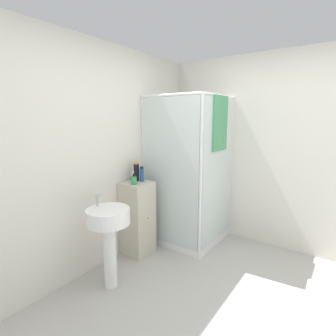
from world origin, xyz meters
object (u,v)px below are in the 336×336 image
Objects in this scene: shampoo_bottle_tall_black at (136,172)px; shampoo_bottle_blue at (142,174)px; lotion_bottle_white at (133,178)px; soap_dispenser at (134,180)px; sink at (109,228)px.

shampoo_bottle_blue is at bearing -82.56° from shampoo_bottle_tall_black.
lotion_bottle_white is at bearing 139.01° from shampoo_bottle_blue.
soap_dispenser is 0.55× the size of shampoo_bottle_tall_black.
shampoo_bottle_tall_black reaches higher than sink.
shampoo_bottle_tall_black is 1.27× the size of shampoo_bottle_blue.
shampoo_bottle_blue is (0.01, -0.08, -0.02)m from shampoo_bottle_tall_black.
soap_dispenser is 0.70× the size of shampoo_bottle_blue.
sink is 6.95× the size of lotion_bottle_white.
soap_dispenser reaches higher than sink.
shampoo_bottle_blue reaches higher than lotion_bottle_white.
lotion_bottle_white is (0.66, 0.29, 0.35)m from sink.
lotion_bottle_white reaches higher than sink.
lotion_bottle_white is (-0.07, -0.00, -0.06)m from shampoo_bottle_tall_black.
shampoo_bottle_blue is at bearing -40.99° from lotion_bottle_white.
lotion_bottle_white is (0.08, 0.10, 0.00)m from soap_dispenser.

